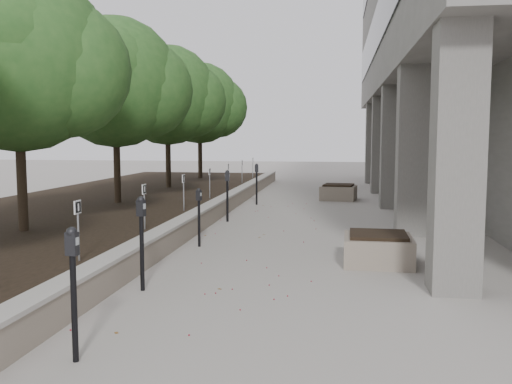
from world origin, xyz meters
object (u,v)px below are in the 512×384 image
Objects in this scene: crabapple_tree_3 at (116,110)px; parking_meter_4 at (227,196)px; crabapple_tree_4 at (168,116)px; planter_front at (378,248)px; crabapple_tree_5 at (200,120)px; parking_meter_3 at (199,217)px; crabapple_tree_2 at (18,98)px; planter_back at (339,192)px; parking_meter_1 at (74,295)px; parking_meter_2 at (142,244)px; parking_meter_5 at (257,184)px.

crabapple_tree_3 is 4.26m from parking_meter_4.
crabapple_tree_4 reaches higher than planter_front.
parking_meter_3 is at bearing -75.97° from crabapple_tree_5.
crabapple_tree_2 is at bearing -90.00° from crabapple_tree_3.
planter_back is (6.51, 10.19, -2.83)m from crabapple_tree_2.
crabapple_tree_3 is 3.81× the size of parking_meter_1.
parking_meter_2 is at bearing -36.62° from crabapple_tree_2.
parking_meter_5 is at bearing -25.43° from crabapple_tree_4.
crabapple_tree_2 is at bearing -90.00° from crabapple_tree_4.
crabapple_tree_4 is 12.86m from planter_front.
planter_back is at bearing 93.03° from parking_meter_3.
parking_meter_4 is at bearing 107.07° from parking_meter_2.
crabapple_tree_5 is at bearing 106.00° from parking_meter_1.
parking_meter_2 is 4.40m from planter_front.
planter_front is (7.22, -0.27, -2.83)m from crabapple_tree_2.
crabapple_tree_2 is 3.80× the size of parking_meter_5.
crabapple_tree_4 reaches higher than planter_back.
crabapple_tree_4 is (0.00, 5.00, 0.00)m from crabapple_tree_3.
crabapple_tree_4 is at bearing 125.10° from planter_front.
parking_meter_5 is at bearing 41.21° from crabapple_tree_3.
crabapple_tree_2 is 4.41× the size of planter_front.
crabapple_tree_2 is at bearing -146.54° from parking_meter_3.
parking_meter_2 is 13.16m from planter_back.
parking_meter_4 is 6.63m from planter_back.
planter_back is at bearing 53.67° from parking_meter_4.
parking_meter_5 is 1.14× the size of planter_back.
parking_meter_1 is 6.12m from parking_meter_3.
crabapple_tree_2 and crabapple_tree_4 have the same top height.
crabapple_tree_3 is 5.48m from parking_meter_5.
parking_meter_1 is (3.77, -5.30, -2.41)m from crabapple_tree_2.
crabapple_tree_2 reaches higher than parking_meter_3.
planter_front is at bearing 61.09° from parking_meter_1.
parking_meter_3 is (3.55, 0.81, -2.49)m from crabapple_tree_2.
crabapple_tree_2 is at bearing 159.87° from parking_meter_2.
parking_meter_3 is 0.88× the size of parking_meter_4.
planter_front is at bearing -59.56° from parking_meter_4.
crabapple_tree_2 is 10.00m from crabapple_tree_4.
planter_front is (7.22, -15.27, -2.83)m from crabapple_tree_5.
crabapple_tree_3 is at bearing 115.58° from parking_meter_1.
parking_meter_2 is at bearing -65.16° from crabapple_tree_3.
parking_meter_1 reaches higher than planter_front.
parking_meter_5 is at bearing 65.82° from crabapple_tree_2.
parking_meter_1 is 1.00× the size of parking_meter_4.
parking_meter_5 is at bearing -145.18° from planter_back.
parking_meter_2 is 1.01× the size of parking_meter_4.
crabapple_tree_2 reaches higher than planter_front.
crabapple_tree_3 and crabapple_tree_4 have the same top height.
crabapple_tree_3 is (0.00, 5.00, 0.00)m from crabapple_tree_2.
crabapple_tree_2 is 5.00m from crabapple_tree_3.
planter_front is (7.22, -10.27, -2.83)m from crabapple_tree_4.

